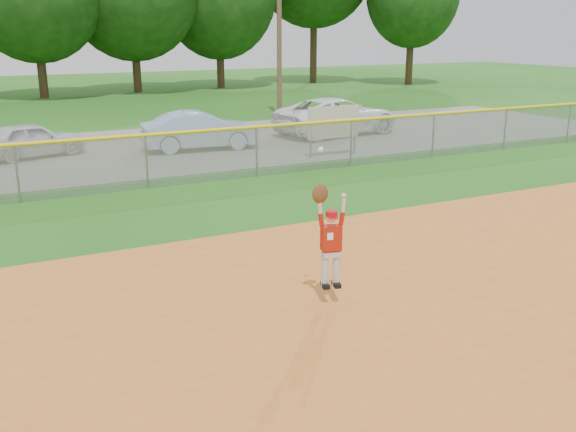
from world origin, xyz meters
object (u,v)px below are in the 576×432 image
(car_white_a, at_px, (31,140))
(car_white_b, at_px, (337,116))
(sponsor_sign, at_px, (333,124))
(ballplayer, at_px, (329,236))
(car_blue, at_px, (201,130))

(car_white_a, height_order, car_white_b, car_white_b)
(car_white_b, distance_m, sponsor_sign, 4.92)
(car_white_a, relative_size, ballplayer, 1.56)
(car_white_b, height_order, sponsor_sign, sponsor_sign)
(car_white_a, xyz_separation_m, car_blue, (5.69, -1.22, 0.09))
(car_white_a, relative_size, car_blue, 0.84)
(car_white_a, bearing_deg, car_blue, -119.26)
(sponsor_sign, bearing_deg, car_white_b, 57.23)
(car_white_a, bearing_deg, sponsor_sign, -133.15)
(sponsor_sign, xyz_separation_m, ballplayer, (-6.44, -10.67, -0.00))
(car_blue, distance_m, ballplayer, 14.29)
(car_white_a, distance_m, car_blue, 5.82)
(car_white_b, relative_size, sponsor_sign, 2.75)
(car_white_b, bearing_deg, car_white_a, 79.79)
(car_blue, relative_size, car_white_b, 0.77)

